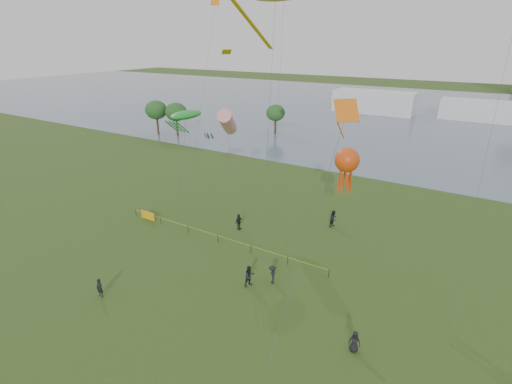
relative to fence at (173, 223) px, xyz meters
The scene contains 16 objects.
ground_plane 18.03m from the fence, 46.14° to the right, with size 400.00×400.00×0.00m, color #233A12.
lake 87.90m from the fence, 81.83° to the left, with size 400.00×120.00×0.08m, color slate.
pavilion_left 82.04m from the fence, 89.66° to the left, with size 22.00×8.00×6.00m, color silver.
pavilion_right 89.06m from the fence, 72.69° to the left, with size 18.00×7.00×5.00m, color silver.
trees 43.72m from the fence, 126.16° to the left, with size 26.35×17.79×7.32m.
fence is the anchor object (origin of this frame).
spectator_a 13.55m from the fence, 19.51° to the right, with size 0.92×0.72×1.89m, color black.
spectator_b 14.59m from the fence, 12.70° to the right, with size 1.09×0.63×1.69m, color black.
spectator_c 7.30m from the fence, 28.16° to the left, with size 1.06×0.44×1.81m, color black.
spectator_d 23.59m from the fence, 17.31° to the right, with size 0.78×0.51×1.60m, color black.
spectator_f 12.35m from the fence, 75.32° to the right, with size 0.59×0.39×1.63m, color black.
spectator_g 17.80m from the fence, 31.96° to the left, with size 0.95×0.74×1.95m, color black.
kite_windsock 12.98m from the fence, 75.34° to the left, with size 5.42×5.59×12.41m.
kite_creature 11.94m from the fence, 98.37° to the left, with size 2.40×4.90×12.23m.
kite_octopus 20.27m from the fence, 10.68° to the left, with size 6.01×4.34×10.89m.
kite_delta 24.78m from the fence, 14.36° to the right, with size 1.60×13.02×16.04m.
Camera 1 is at (14.14, -13.62, 19.35)m, focal length 26.00 mm.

